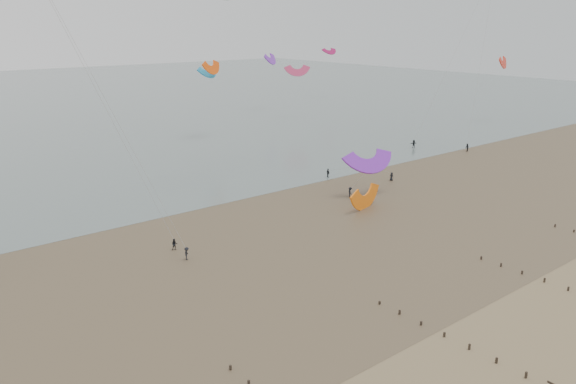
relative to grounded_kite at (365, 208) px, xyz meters
name	(u,v)px	position (x,y,z in m)	size (l,w,h in m)	color
ground	(456,374)	(-25.35, -34.47, 0.00)	(500.00, 500.00, 0.00)	brown
sea_and_shore	(199,256)	(-29.43, -0.07, 0.01)	(500.00, 665.00, 0.03)	#475654
kitesurfers	(341,180)	(6.11, 11.86, 0.85)	(111.47, 25.02, 1.86)	black
grounded_kite	(365,208)	(0.00, 0.00, 0.00)	(6.98, 3.65, 5.32)	orange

